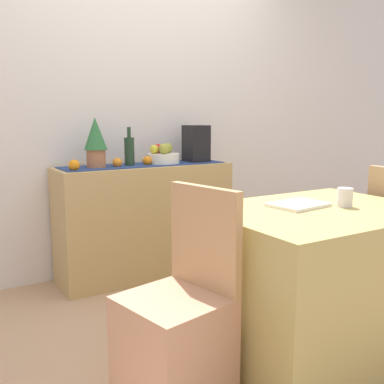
% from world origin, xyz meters
% --- Properties ---
extents(ground_plane, '(6.40, 6.40, 0.02)m').
position_xyz_m(ground_plane, '(0.00, 0.00, -0.01)').
color(ground_plane, tan).
rests_on(ground_plane, ground).
extents(room_wall_rear, '(6.40, 0.06, 2.70)m').
position_xyz_m(room_wall_rear, '(0.00, 1.18, 1.35)').
color(room_wall_rear, silver).
rests_on(room_wall_rear, ground).
extents(sideboard_console, '(1.30, 0.42, 0.84)m').
position_xyz_m(sideboard_console, '(-0.04, 0.92, 0.42)').
color(sideboard_console, tan).
rests_on(sideboard_console, ground).
extents(table_runner, '(1.23, 0.32, 0.01)m').
position_xyz_m(table_runner, '(-0.04, 0.92, 0.84)').
color(table_runner, navy).
rests_on(table_runner, sideboard_console).
extents(fruit_bowl, '(0.25, 0.25, 0.07)m').
position_xyz_m(fruit_bowl, '(0.12, 0.92, 0.88)').
color(fruit_bowl, white).
rests_on(fruit_bowl, table_runner).
extents(apple_center, '(0.08, 0.08, 0.08)m').
position_xyz_m(apple_center, '(0.10, 0.88, 0.96)').
color(apple_center, '#9A9E37').
rests_on(apple_center, fruit_bowl).
extents(apple_front, '(0.07, 0.07, 0.07)m').
position_xyz_m(apple_front, '(0.05, 0.93, 0.95)').
color(apple_front, gold).
rests_on(apple_front, fruit_bowl).
extents(apple_rear, '(0.07, 0.07, 0.07)m').
position_xyz_m(apple_rear, '(0.11, 0.99, 0.96)').
color(apple_rear, red).
rests_on(apple_rear, fruit_bowl).
extents(apple_upper, '(0.08, 0.08, 0.08)m').
position_xyz_m(apple_upper, '(0.17, 0.95, 0.96)').
color(apple_upper, olive).
rests_on(apple_upper, fruit_bowl).
extents(wine_bottle, '(0.07, 0.07, 0.28)m').
position_xyz_m(wine_bottle, '(-0.16, 0.92, 0.95)').
color(wine_bottle, '#203924').
rests_on(wine_bottle, sideboard_console).
extents(coffee_maker, '(0.16, 0.18, 0.29)m').
position_xyz_m(coffee_maker, '(0.41, 0.92, 0.99)').
color(coffee_maker, black).
rests_on(coffee_maker, sideboard_console).
extents(potted_plant, '(0.16, 0.16, 0.35)m').
position_xyz_m(potted_plant, '(-0.41, 0.92, 1.03)').
color(potted_plant, '#A76A46').
rests_on(potted_plant, sideboard_console).
extents(orange_loose_end, '(0.07, 0.07, 0.07)m').
position_xyz_m(orange_loose_end, '(-0.59, 0.83, 0.88)').
color(orange_loose_end, orange).
rests_on(orange_loose_end, sideboard_console).
extents(orange_loose_far, '(0.07, 0.07, 0.07)m').
position_xyz_m(orange_loose_far, '(-0.26, 0.89, 0.88)').
color(orange_loose_far, orange).
rests_on(orange_loose_far, sideboard_console).
extents(orange_loose_mid, '(0.07, 0.07, 0.07)m').
position_xyz_m(orange_loose_mid, '(-0.03, 0.90, 0.88)').
color(orange_loose_mid, orange).
rests_on(orange_loose_mid, sideboard_console).
extents(dining_table, '(1.10, 0.84, 0.74)m').
position_xyz_m(dining_table, '(0.25, -0.53, 0.37)').
color(dining_table, tan).
rests_on(dining_table, ground).
extents(open_book, '(0.30, 0.24, 0.02)m').
position_xyz_m(open_book, '(0.19, -0.43, 0.75)').
color(open_book, white).
rests_on(open_book, dining_table).
extents(coffee_cup, '(0.08, 0.08, 0.10)m').
position_xyz_m(coffee_cup, '(0.39, -0.56, 0.79)').
color(coffee_cup, silver).
rests_on(coffee_cup, dining_table).
extents(chair_near_window, '(0.47, 0.47, 0.90)m').
position_xyz_m(chair_near_window, '(-0.57, -0.52, 0.27)').
color(chair_near_window, tan).
rests_on(chair_near_window, ground).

